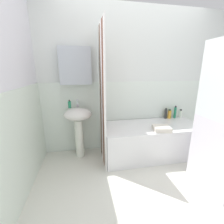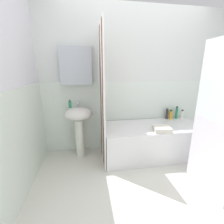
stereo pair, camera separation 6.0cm
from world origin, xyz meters
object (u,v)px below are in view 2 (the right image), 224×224
object	(u,v)px
lotion_bottle	(182,114)
body_wash_bottle	(167,114)
sink	(79,121)
shampoo_bottle	(171,115)
soap_dispenser	(70,104)
bathtub	(152,140)
towel_folded	(162,129)
conditioner_bottle	(176,113)

from	to	relation	value
lotion_bottle	body_wash_bottle	xyz separation A→B (m)	(-0.30, 0.00, 0.02)
body_wash_bottle	sink	bearing A→B (deg)	-175.16
sink	body_wash_bottle	size ratio (longest dim) A/B	4.18
sink	shampoo_bottle	distance (m)	1.66
soap_dispenser	sink	bearing A→B (deg)	-17.56
bathtub	towel_folded	world-z (taller)	towel_folded
bathtub	shampoo_bottle	distance (m)	0.65
lotion_bottle	towel_folded	xyz separation A→B (m)	(-0.67, -0.53, -0.04)
sink	conditioner_bottle	xyz separation A→B (m)	(1.77, 0.12, 0.03)
soap_dispenser	towel_folded	world-z (taller)	soap_dispenser
soap_dispenser	towel_folded	bearing A→B (deg)	-18.07
soap_dispenser	body_wash_bottle	xyz separation A→B (m)	(1.71, 0.10, -0.27)
conditioner_bottle	shampoo_bottle	world-z (taller)	conditioner_bottle
towel_folded	shampoo_bottle	bearing A→B (deg)	50.03
soap_dispenser	body_wash_bottle	distance (m)	1.73
soap_dispenser	lotion_bottle	distance (m)	2.03
sink	soap_dispenser	bearing A→B (deg)	162.44
soap_dispenser	shampoo_bottle	xyz separation A→B (m)	(1.78, 0.08, -0.28)
sink	body_wash_bottle	world-z (taller)	sink
soap_dispenser	towel_folded	xyz separation A→B (m)	(1.34, -0.44, -0.33)
soap_dispenser	towel_folded	distance (m)	1.45
soap_dispenser	bathtub	xyz separation A→B (m)	(1.30, -0.20, -0.62)
bathtub	lotion_bottle	size ratio (longest dim) A/B	9.95
bathtub	conditioner_bottle	size ratio (longest dim) A/B	6.92
lotion_bottle	conditioner_bottle	xyz separation A→B (m)	(-0.12, -0.01, 0.04)
soap_dispenser	shampoo_bottle	bearing A→B (deg)	2.72
sink	shampoo_bottle	xyz separation A→B (m)	(1.66, 0.12, -0.00)
body_wash_bottle	lotion_bottle	bearing A→B (deg)	-0.65
sink	soap_dispenser	distance (m)	0.30
bathtub	body_wash_bottle	world-z (taller)	body_wash_bottle
conditioner_bottle	body_wash_bottle	world-z (taller)	conditioner_bottle
shampoo_bottle	towel_folded	distance (m)	0.68
shampoo_bottle	sink	bearing A→B (deg)	-175.79
shampoo_bottle	conditioner_bottle	bearing A→B (deg)	1.35
sink	body_wash_bottle	bearing A→B (deg)	4.84
bathtub	lotion_bottle	world-z (taller)	lotion_bottle
shampoo_bottle	lotion_bottle	bearing A→B (deg)	2.19
soap_dispenser	shampoo_bottle	size ratio (longest dim) A/B	0.74
sink	soap_dispenser	world-z (taller)	soap_dispenser
sink	soap_dispenser	xyz separation A→B (m)	(-0.12, 0.04, 0.28)
towel_folded	conditioner_bottle	bearing A→B (deg)	43.57
lotion_bottle	sink	bearing A→B (deg)	-176.04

